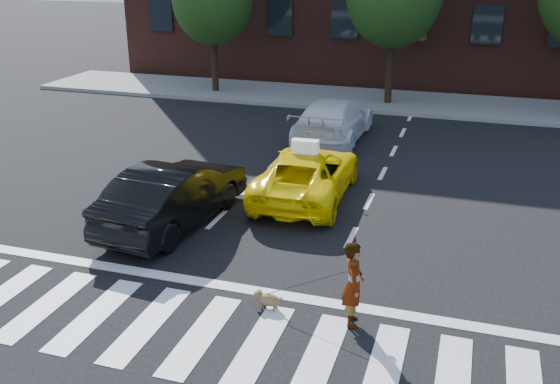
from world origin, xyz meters
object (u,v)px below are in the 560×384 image
dog (267,299)px  taxi (307,174)px  white_suv (333,120)px  black_sedan (174,194)px  woman (353,284)px

dog → taxi: bearing=101.7°
white_suv → dog: 10.57m
white_suv → black_sedan: bearing=76.7°
taxi → woman: (2.26, -5.33, 0.13)m
black_sedan → white_suv: black_sedan is taller
black_sedan → woman: 5.48m
woman → taxi: bearing=9.7°
black_sedan → dog: bearing=144.0°
black_sedan → white_suv: 7.90m
dog → black_sedan: bearing=142.2°
woman → dog: woman is taller
taxi → dog: bearing=96.1°
taxi → dog: taxi is taller
taxi → black_sedan: size_ratio=1.02×
black_sedan → white_suv: bearing=-98.4°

